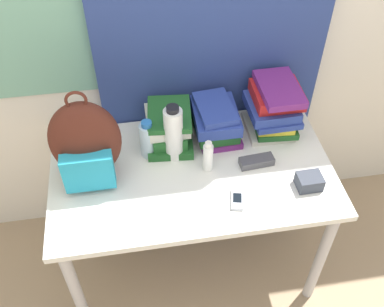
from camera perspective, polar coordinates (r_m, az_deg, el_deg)
name	(u,v)px	position (r m, az deg, el deg)	size (l,w,h in m)	color
wall_back	(174,8)	(1.97, -2.28, 17.92)	(6.00, 0.06, 2.50)	silver
curtain_blue	(214,12)	(1.95, 2.76, 17.51)	(1.04, 0.04, 2.50)	navy
desk	(192,183)	(2.02, 0.00, -3.80)	(1.22, 0.71, 0.72)	silver
backpack	(86,143)	(1.85, -13.36, 1.27)	(0.29, 0.22, 0.44)	#512319
book_stack_left	(169,127)	(2.03, -2.98, 3.41)	(0.23, 0.29, 0.17)	#1E5623
book_stack_center	(215,121)	(2.05, 3.00, 4.20)	(0.21, 0.26, 0.18)	#6B2370
book_stack_right	(274,107)	(2.09, 10.33, 5.77)	(0.24, 0.28, 0.25)	silver
water_bottle	(148,140)	(1.96, -5.62, 1.78)	(0.07, 0.07, 0.19)	silver
sports_bottle	(174,133)	(1.92, -2.36, 2.57)	(0.08, 0.08, 0.28)	white
sunscreen_bottle	(208,157)	(1.90, 2.04, -0.43)	(0.04, 0.04, 0.16)	white
cell_phone	(237,199)	(1.84, 5.76, -5.78)	(0.07, 0.12, 0.02)	#B7BCC6
sunglasses_case	(257,161)	(1.98, 8.20, -0.99)	(0.15, 0.07, 0.04)	#47474C
camera_pouch	(309,182)	(1.93, 14.66, -3.46)	(0.10, 0.08, 0.06)	#383D47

